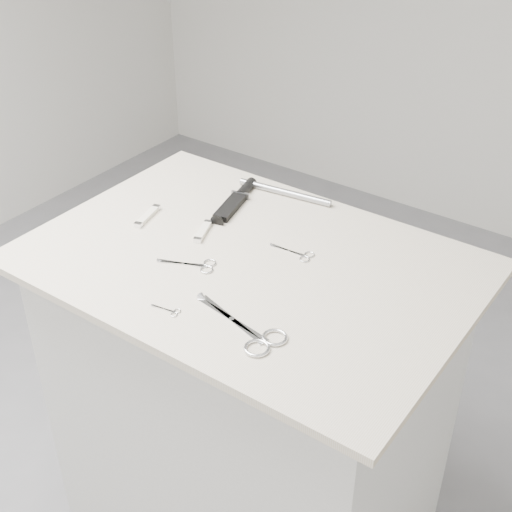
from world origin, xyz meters
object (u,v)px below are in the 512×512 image
Objects in this scene: pocket_knife_b at (203,231)px; large_shears at (253,334)px; tiny_scissors at (169,311)px; sheathed_knife at (238,198)px; pocket_knife_a at (148,216)px; plinth at (250,408)px; metal_rail at (285,192)px; embroidery_scissors_b at (298,254)px; embroidery_scissors_a at (198,265)px.

large_shears is at bearing -147.63° from pocket_knife_b.
tiny_scissors is 0.48m from sheathed_knife.
sheathed_knife reaches higher than pocket_knife_a.
plinth is 0.57m from pocket_knife_a.
tiny_scissors is at bearing -156.16° from large_shears.
metal_rail reaches higher than pocket_knife_b.
large_shears is at bearing -62.48° from metal_rail.
pocket_knife_a is at bearing -172.00° from embroidery_scissors_b.
embroidery_scissors_b is 0.28m from metal_rail.
large_shears reaches higher than embroidery_scissors_b.
metal_rail is (0.05, 0.27, 0.00)m from pocket_knife_b.
embroidery_scissors_b is at bearing 63.31° from tiny_scissors.
sheathed_knife reaches higher than metal_rail.
plinth is 13.54× the size of tiny_scissors.
sheathed_knife is (-0.11, 0.29, 0.01)m from embroidery_scissors_a.
plinth is 0.49m from embroidery_scissors_b.
embroidery_scissors_a is at bearing -125.15° from pocket_knife_a.
large_shears is 0.19m from tiny_scissors.
plinth is 8.36× the size of pocket_knife_a.
embroidery_scissors_a is 1.39× the size of pocket_knife_b.
embroidery_scissors_b is (0.08, 0.08, 0.47)m from plinth.
metal_rail is (-0.18, 0.22, 0.01)m from embroidery_scissors_b.
sheathed_knife reaches higher than embroidery_scissors_b.
plinth is at bearing -104.80° from pocket_knife_a.
large_shears is at bearing -128.15° from pocket_knife_a.
embroidery_scissors_b is 0.29m from sheathed_knife.
embroidery_scissors_b is at bearing 45.65° from plinth.
pocket_knife_a reaches higher than embroidery_scissors_b.
pocket_knife_b is at bearing 100.24° from embroidery_scissors_a.
pocket_knife_a is (-0.31, 0.00, 0.48)m from plinth.
tiny_scissors is (0.06, -0.16, -0.00)m from embroidery_scissors_a.
sheathed_knife is (-0.26, 0.12, 0.01)m from embroidery_scissors_b.
embroidery_scissors_b is at bearing -92.78° from pocket_knife_a.
tiny_scissors is 0.55m from metal_rail.
pocket_knife_b is at bearing -170.20° from embroidery_scissors_b.
tiny_scissors is 0.25× the size of metal_rail.
tiny_scissors reaches higher than plinth.
sheathed_knife is at bearing 152.30° from embroidery_scissors_b.
embroidery_scissors_a is 1.21× the size of pocket_knife_a.
tiny_scissors is at bearing -110.09° from embroidery_scissors_b.
tiny_scissors is at bearing -174.80° from pocket_knife_b.
large_shears is 0.54m from sheathed_knife.
pocket_knife_a is (-0.24, 0.09, 0.00)m from embroidery_scissors_a.
plinth is 0.55m from sheathed_knife.
metal_rail is (-0.02, 0.39, 0.01)m from embroidery_scissors_a.
pocket_knife_a is (-0.13, -0.20, -0.00)m from sheathed_knife.
embroidery_scissors_a is 0.39m from metal_rail.
embroidery_scissors_a is 1.21× the size of embroidery_scissors_b.
pocket_knife_a is at bearing 167.96° from large_shears.
large_shears is 0.58m from metal_rail.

